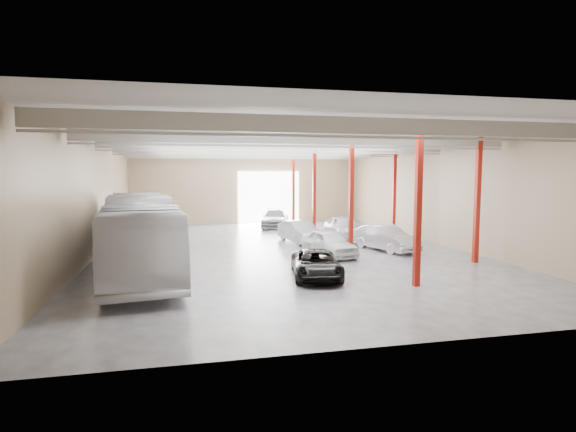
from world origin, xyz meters
name	(u,v)px	position (x,y,z in m)	size (l,w,h in m)	color
depot_shell	(283,171)	(0.13, 0.48, 4.98)	(22.12, 32.12, 7.06)	#3F4044
coach_bus	(139,234)	(-8.08, -4.54, 1.91)	(3.20, 13.68, 3.81)	silver
black_sedan	(316,264)	(0.02, -7.60, 0.64)	(2.12, 4.60, 1.28)	black
car_row_a	(329,243)	(2.31, -2.40, 0.76)	(1.80, 4.49, 1.53)	silver
car_row_b	(300,232)	(1.88, 2.80, 0.76)	(1.61, 4.60, 1.52)	#A9AAAE
car_row_c	(275,218)	(1.89, 12.00, 0.80)	(2.24, 5.52, 1.60)	slate
car_right_near	(385,238)	(6.34, -1.41, 0.79)	(1.66, 4.77, 1.57)	#BCBBC1
car_right_far	(344,228)	(5.50, 3.79, 0.84)	(1.99, 4.96, 1.69)	silver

